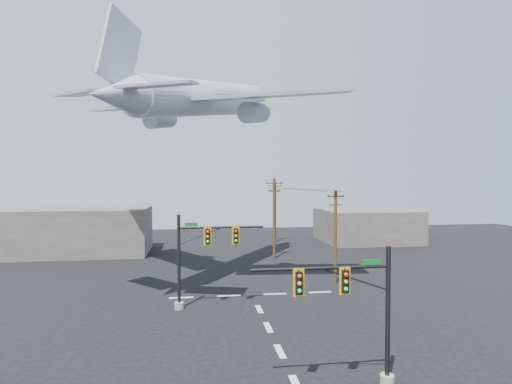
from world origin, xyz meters
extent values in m
plane|color=black|center=(0.00, 0.00, 0.00)|extent=(120.00, 120.00, 0.00)
cube|color=beige|center=(0.00, -4.00, 0.01)|extent=(0.40, 2.00, 0.01)
cube|color=beige|center=(0.00, 0.00, 0.01)|extent=(0.40, 2.00, 0.01)
cube|color=beige|center=(0.00, 4.00, 0.01)|extent=(0.40, 2.00, 0.01)
cube|color=beige|center=(0.00, 8.00, 0.01)|extent=(0.40, 2.00, 0.01)
cube|color=beige|center=(-6.00, 12.00, 0.01)|extent=(2.00, 0.40, 0.01)
cube|color=beige|center=(-2.00, 12.00, 0.01)|extent=(2.00, 0.40, 0.01)
cube|color=beige|center=(2.00, 12.00, 0.01)|extent=(2.00, 0.40, 0.01)
cube|color=beige|center=(6.00, 12.00, 0.01)|extent=(2.00, 0.40, 0.01)
cylinder|color=gray|center=(4.38, -4.63, 0.24)|extent=(0.68, 0.68, 0.48)
cylinder|color=black|center=(4.38, -4.63, 3.39)|extent=(0.23, 0.23, 6.79)
cylinder|color=black|center=(1.02, -4.63, 5.82)|extent=(6.70, 0.16, 0.16)
cylinder|color=black|center=(2.70, -4.63, 5.23)|extent=(3.55, 0.08, 0.08)
cube|color=black|center=(2.14, -4.78, 5.21)|extent=(0.33, 0.29, 1.07)
cube|color=orange|center=(2.14, -4.76, 5.21)|extent=(0.53, 0.04, 1.31)
sphere|color=red|center=(2.14, -4.94, 5.55)|extent=(0.19, 0.19, 0.19)
sphere|color=orange|center=(2.14, -4.94, 5.21)|extent=(0.19, 0.19, 0.19)
sphere|color=#0DD64A|center=(2.14, -4.94, 4.87)|extent=(0.19, 0.19, 0.19)
cube|color=black|center=(-0.09, -4.78, 5.21)|extent=(0.33, 0.29, 1.07)
cube|color=orange|center=(-0.09, -4.76, 5.21)|extent=(0.53, 0.04, 1.31)
sphere|color=red|center=(-0.09, -4.94, 5.55)|extent=(0.19, 0.19, 0.19)
sphere|color=orange|center=(-0.09, -4.94, 5.21)|extent=(0.19, 0.19, 0.19)
sphere|color=#0DD64A|center=(-0.09, -4.94, 4.87)|extent=(0.19, 0.19, 0.19)
cube|color=#0D5D1F|center=(3.50, -4.69, 6.06)|extent=(0.92, 0.04, 0.25)
cylinder|color=gray|center=(-6.06, 8.95, 0.26)|extent=(0.73, 0.73, 0.52)
cylinder|color=black|center=(-6.06, 8.95, 3.63)|extent=(0.25, 0.25, 7.27)
cylinder|color=black|center=(-2.81, 8.95, 6.23)|extent=(6.51, 0.17, 0.17)
cylinder|color=black|center=(-4.43, 8.95, 5.61)|extent=(3.49, 0.08, 0.08)
cube|color=black|center=(-3.89, 8.79, 5.58)|extent=(0.35, 0.31, 1.14)
cube|color=orange|center=(-3.89, 8.81, 5.58)|extent=(0.57, 0.04, 1.40)
sphere|color=red|center=(-3.89, 8.62, 5.94)|extent=(0.21, 0.21, 0.21)
sphere|color=orange|center=(-3.89, 8.62, 5.58)|extent=(0.21, 0.21, 0.21)
sphere|color=#0DD64A|center=(-3.89, 8.62, 5.21)|extent=(0.21, 0.21, 0.21)
cube|color=black|center=(-1.72, 8.79, 5.58)|extent=(0.35, 0.31, 1.14)
cube|color=orange|center=(-1.72, 8.81, 5.58)|extent=(0.57, 0.04, 1.40)
sphere|color=red|center=(-1.72, 8.62, 5.94)|extent=(0.21, 0.21, 0.21)
sphere|color=orange|center=(-1.72, 8.62, 5.58)|extent=(0.21, 0.21, 0.21)
sphere|color=#0DD64A|center=(-1.72, 8.62, 5.21)|extent=(0.21, 0.21, 0.21)
cube|color=#0D5D1F|center=(-5.13, 8.89, 6.49)|extent=(0.99, 0.04, 0.27)
cylinder|color=#44301D|center=(8.37, 14.89, 4.43)|extent=(0.30, 0.30, 8.86)
cube|color=#44301D|center=(8.37, 14.89, 8.27)|extent=(1.75, 0.52, 0.12)
cube|color=#44301D|center=(8.37, 14.89, 7.48)|extent=(1.37, 0.43, 0.12)
cylinder|color=black|center=(7.60, 14.71, 8.37)|extent=(0.10, 0.10, 0.12)
cylinder|color=black|center=(8.37, 14.89, 8.37)|extent=(0.10, 0.10, 0.12)
cylinder|color=black|center=(9.14, 15.07, 8.37)|extent=(0.10, 0.10, 0.12)
cylinder|color=#44301D|center=(4.92, 28.01, 5.01)|extent=(0.34, 0.34, 10.03)
cube|color=#44301D|center=(4.92, 28.01, 9.35)|extent=(2.03, 0.23, 0.14)
cube|color=#44301D|center=(4.92, 28.01, 8.45)|extent=(1.58, 0.21, 0.14)
cylinder|color=black|center=(4.02, 28.05, 9.46)|extent=(0.11, 0.11, 0.14)
cylinder|color=black|center=(4.92, 28.01, 9.46)|extent=(0.11, 0.11, 0.14)
cylinder|color=black|center=(5.82, 27.97, 9.46)|extent=(0.11, 0.11, 0.14)
cylinder|color=#44301D|center=(7.57, 41.25, 4.67)|extent=(0.32, 0.32, 9.34)
cube|color=#44301D|center=(7.57, 41.25, 8.71)|extent=(1.91, 0.19, 0.13)
cube|color=#44301D|center=(7.57, 41.25, 7.86)|extent=(1.49, 0.17, 0.13)
cylinder|color=black|center=(6.72, 41.27, 8.81)|extent=(0.11, 0.11, 0.13)
cylinder|color=black|center=(7.57, 41.25, 8.81)|extent=(0.11, 0.11, 0.13)
cylinder|color=black|center=(8.42, 41.22, 8.81)|extent=(0.11, 0.11, 0.13)
cylinder|color=black|center=(5.80, 21.45, 8.76)|extent=(3.59, 13.13, 0.03)
cylinder|color=black|center=(5.37, 34.63, 8.97)|extent=(2.73, 13.24, 0.03)
cylinder|color=black|center=(7.49, 21.45, 8.76)|extent=(3.36, 13.13, 0.03)
cylinder|color=black|center=(7.12, 34.63, 8.97)|extent=(2.63, 13.24, 0.03)
cylinder|color=#B2B8BE|center=(-3.65, 18.79, 17.90)|extent=(14.43, 20.24, 6.56)
cone|color=#B2B8BE|center=(3.24, 29.79, 19.85)|extent=(5.66, 6.24, 4.08)
cone|color=#B2B8BE|center=(-10.54, 7.78, 15.95)|extent=(5.35, 6.02, 3.74)
cube|color=#B2B8BE|center=(-10.87, 21.62, 17.36)|extent=(11.55, 14.22, 0.98)
cube|color=#B2B8BE|center=(2.05, 13.53, 17.36)|extent=(14.33, 6.44, 0.98)
cylinder|color=#B2B8BE|center=(-8.35, 21.33, 16.12)|extent=(3.57, 4.12, 2.40)
cylinder|color=#B2B8BE|center=(0.69, 15.67, 16.12)|extent=(3.57, 4.12, 2.40)
cube|color=#B2B8BE|center=(-10.16, 8.38, 19.29)|extent=(2.76, 4.19, 6.07)
cube|color=#B2B8BE|center=(-13.15, 10.04, 16.46)|extent=(5.35, 5.50, 0.54)
cube|color=#B2B8BE|center=(-7.37, 6.42, 16.46)|extent=(5.78, 3.80, 0.54)
cube|color=#69635C|center=(-20.00, 35.00, 3.00)|extent=(18.00, 10.00, 6.00)
cube|color=#69635C|center=(22.00, 40.00, 2.50)|extent=(14.00, 12.00, 5.00)
camera|label=1|loc=(-4.87, -23.96, 10.11)|focal=30.00mm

